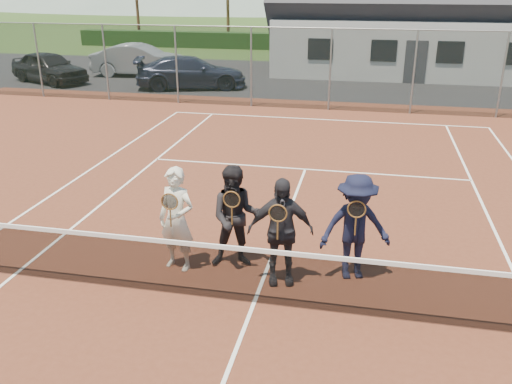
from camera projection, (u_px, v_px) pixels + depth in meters
ground at (339, 81)px, 26.52m from camera, size 220.00×220.00×0.00m
court_surface at (254, 303)px, 8.31m from camera, size 30.00×30.00×0.02m
tarmac_carpark at (260, 78)px, 27.29m from camera, size 40.00×12.00×0.01m
hedge_row at (351, 43)px, 37.25m from camera, size 40.00×1.20×1.10m
car_a at (49, 67)px, 25.84m from camera, size 4.63×3.35×1.46m
car_b at (140, 60)px, 27.62m from camera, size 4.95×2.09×1.59m
car_c at (191, 72)px, 24.49m from camera, size 5.30×3.32×1.43m
court_markings at (254, 303)px, 8.30m from camera, size 11.03×23.83×0.01m
tennis_net at (254, 273)px, 8.12m from camera, size 11.68×0.08×1.10m
perimeter_fence at (330, 70)px, 20.05m from camera, size 30.07×0.07×3.02m
player_a at (177, 219)px, 9.01m from camera, size 0.74×0.58×1.80m
player_b at (236, 217)px, 9.10m from camera, size 1.00×0.85×1.80m
player_c at (280, 231)px, 8.59m from camera, size 1.13×0.66×1.80m
player_d at (355, 227)px, 8.73m from camera, size 1.31×0.98×1.80m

